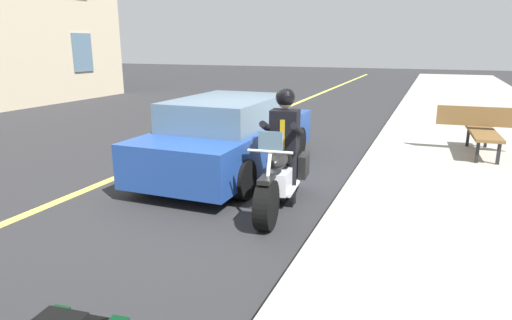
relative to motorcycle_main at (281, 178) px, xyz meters
name	(u,v)px	position (x,y,z in m)	size (l,w,h in m)	color
ground_plane	(230,181)	(-0.87, -1.24, -0.45)	(80.00, 80.00, 0.00)	#28282B
lane_center_stripe	(136,169)	(-0.87, -3.24, -0.45)	(60.00, 0.16, 0.01)	#E5DB4C
motorcycle_main	(281,178)	(0.00, 0.00, 0.00)	(2.22, 0.74, 1.26)	black
rider_main	(284,136)	(-0.19, -0.02, 0.58)	(0.66, 0.59, 1.74)	black
car_dark	(231,135)	(-1.50, -1.51, 0.24)	(4.60, 1.92, 1.40)	navy
bench_sidewalk	(484,127)	(-4.11, 2.95, 0.26)	(1.83, 1.80, 0.95)	brown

